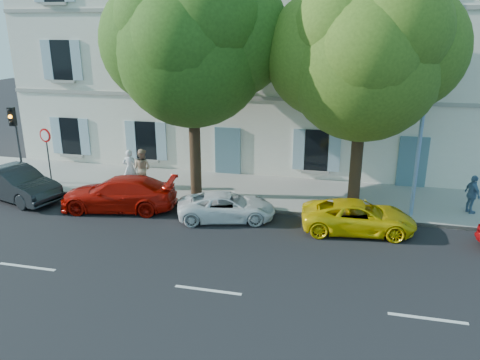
% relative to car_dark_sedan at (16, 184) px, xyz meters
% --- Properties ---
extents(ground, '(90.00, 90.00, 0.00)m').
position_rel_car_dark_sedan_xyz_m(ground, '(10.33, -1.22, -0.73)').
color(ground, black).
extents(sidewalk, '(36.00, 4.50, 0.15)m').
position_rel_car_dark_sedan_xyz_m(sidewalk, '(10.33, 3.23, -0.66)').
color(sidewalk, '#A09E96').
rests_on(sidewalk, ground).
extents(kerb, '(36.00, 0.16, 0.16)m').
position_rel_car_dark_sedan_xyz_m(kerb, '(10.33, 1.06, -0.65)').
color(kerb, '#9E998E').
rests_on(kerb, ground).
extents(building, '(28.00, 7.00, 12.00)m').
position_rel_car_dark_sedan_xyz_m(building, '(10.33, 8.98, 5.27)').
color(building, white).
rests_on(building, ground).
extents(car_dark_sedan, '(4.70, 2.80, 1.46)m').
position_rel_car_dark_sedan_xyz_m(car_dark_sedan, '(0.00, 0.00, 0.00)').
color(car_dark_sedan, black).
rests_on(car_dark_sedan, ground).
extents(car_red_coupe, '(5.01, 2.69, 1.38)m').
position_rel_car_dark_sedan_xyz_m(car_red_coupe, '(4.90, -0.02, -0.04)').
color(car_red_coupe, '#B20D05').
rests_on(car_red_coupe, ground).
extents(car_white_coupe, '(4.13, 2.66, 1.06)m').
position_rel_car_dark_sedan_xyz_m(car_white_coupe, '(9.51, -0.01, -0.20)').
color(car_white_coupe, white).
rests_on(car_white_coupe, ground).
extents(car_yellow_supercar, '(4.33, 2.34, 1.15)m').
position_rel_car_dark_sedan_xyz_m(car_yellow_supercar, '(14.54, 0.01, -0.15)').
color(car_yellow_supercar, '#E2BE09').
rests_on(car_yellow_supercar, ground).
extents(tree_left, '(6.16, 6.16, 9.55)m').
position_rel_car_dark_sedan_xyz_m(tree_left, '(7.61, 1.95, 5.57)').
color(tree_left, '#3A2819').
rests_on(tree_left, sidewalk).
extents(tree_right, '(5.84, 5.84, 8.99)m').
position_rel_car_dark_sedan_xyz_m(tree_right, '(14.35, 1.97, 5.19)').
color(tree_right, '#3A2819').
rests_on(tree_right, sidewalk).
extents(traffic_light, '(0.30, 0.41, 3.62)m').
position_rel_car_dark_sedan_xyz_m(traffic_light, '(-1.02, 1.68, 2.03)').
color(traffic_light, '#383A3D').
rests_on(traffic_light, sidewalk).
extents(road_sign, '(0.63, 0.17, 2.75)m').
position_rel_car_dark_sedan_xyz_m(road_sign, '(0.66, 1.53, 1.40)').
color(road_sign, '#383A3D').
rests_on(road_sign, sidewalk).
extents(street_lamp, '(0.25, 1.62, 7.61)m').
position_rel_car_dark_sedan_xyz_m(street_lamp, '(16.60, 1.58, 3.73)').
color(street_lamp, '#7293BF').
rests_on(street_lamp, sidewalk).
extents(pedestrian_a, '(0.70, 0.51, 1.78)m').
position_rel_car_dark_sedan_xyz_m(pedestrian_a, '(4.30, 2.31, 0.31)').
color(pedestrian_a, silver).
rests_on(pedestrian_a, sidewalk).
extents(pedestrian_b, '(0.97, 0.80, 1.82)m').
position_rel_car_dark_sedan_xyz_m(pedestrian_b, '(4.85, 2.41, 0.33)').
color(pedestrian_b, tan).
rests_on(pedestrian_b, sidewalk).
extents(pedestrian_c, '(0.67, 0.99, 1.56)m').
position_rel_car_dark_sedan_xyz_m(pedestrian_c, '(18.92, 2.52, 0.20)').
color(pedestrian_c, slate).
rests_on(pedestrian_c, sidewalk).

